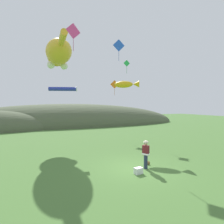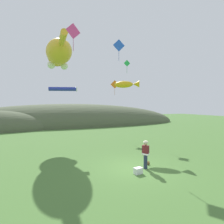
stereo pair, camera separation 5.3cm
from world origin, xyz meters
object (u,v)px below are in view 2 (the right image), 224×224
(festival_attendant, at_px, (146,154))
(kite_spool, at_px, (148,163))
(kite_fish_windsock, at_px, (126,84))
(kite_tube_streamer, at_px, (63,89))
(kite_diamond_pink, at_px, (73,31))
(kite_diamond_green, at_px, (127,63))
(picnic_cooler, at_px, (138,171))
(kite_diamond_blue, at_px, (119,46))
(kite_diamond_orange, at_px, (115,85))
(kite_giant_cat, at_px, (58,54))

(festival_attendant, bearing_deg, kite_spool, 45.60)
(kite_fish_windsock, xyz_separation_m, kite_tube_streamer, (-5.92, 1.06, -0.57))
(kite_diamond_pink, bearing_deg, kite_diamond_green, 43.36)
(picnic_cooler, bearing_deg, kite_tube_streamer, 113.74)
(picnic_cooler, bearing_deg, kite_fish_windsock, 69.85)
(festival_attendant, relative_size, kite_fish_windsock, 0.73)
(kite_tube_streamer, bearing_deg, kite_diamond_blue, -9.09)
(kite_diamond_orange, bearing_deg, kite_diamond_blue, -108.20)
(kite_diamond_pink, bearing_deg, kite_fish_windsock, 21.84)
(kite_tube_streamer, relative_size, kite_diamond_blue, 1.23)
(kite_spool, relative_size, kite_diamond_orange, 0.12)
(festival_attendant, xyz_separation_m, kite_diamond_blue, (0.92, 6.42, 8.92))
(kite_tube_streamer, relative_size, kite_diamond_orange, 1.27)
(kite_diamond_orange, bearing_deg, kite_diamond_pink, -128.88)
(kite_tube_streamer, relative_size, kite_diamond_pink, 1.23)
(kite_spool, height_order, kite_tube_streamer, kite_tube_streamer)
(kite_spool, height_order, kite_fish_windsock, kite_fish_windsock)
(kite_giant_cat, distance_m, kite_diamond_blue, 7.79)
(festival_attendant, height_order, picnic_cooler, festival_attendant)
(festival_attendant, distance_m, kite_diamond_orange, 13.95)
(kite_spool, distance_m, kite_diamond_green, 15.24)
(festival_attendant, relative_size, picnic_cooler, 3.30)
(kite_giant_cat, height_order, kite_diamond_blue, kite_giant_cat)
(picnic_cooler, height_order, kite_tube_streamer, kite_tube_streamer)
(kite_diamond_orange, bearing_deg, picnic_cooler, -106.07)
(kite_diamond_green, xyz_separation_m, kite_diamond_pink, (-8.27, -7.81, -0.09))
(kite_diamond_orange, xyz_separation_m, kite_diamond_pink, (-6.71, -8.32, 2.73))
(kite_tube_streamer, bearing_deg, kite_fish_windsock, -10.18)
(kite_spool, height_order, kite_giant_cat, kite_giant_cat)
(picnic_cooler, xyz_separation_m, kite_diamond_blue, (1.77, 6.99, 9.69))
(kite_giant_cat, height_order, kite_diamond_orange, kite_giant_cat)
(kite_spool, xyz_separation_m, kite_fish_windsock, (1.08, 5.63, 5.99))
(kite_diamond_green, bearing_deg, kite_diamond_pink, -136.64)
(kite_diamond_orange, distance_m, kite_diamond_green, 3.26)
(festival_attendant, relative_size, kite_diamond_blue, 0.85)
(kite_tube_streamer, bearing_deg, festival_attendant, -59.36)
(kite_fish_windsock, bearing_deg, kite_giant_cat, 134.94)
(picnic_cooler, relative_size, kite_diamond_blue, 0.26)
(kite_giant_cat, relative_size, kite_diamond_blue, 4.79)
(kite_giant_cat, bearing_deg, kite_diamond_orange, 1.19)
(picnic_cooler, height_order, kite_diamond_green, kite_diamond_green)
(kite_fish_windsock, height_order, kite_diamond_pink, kite_diamond_pink)
(kite_tube_streamer, bearing_deg, picnic_cooler, -66.26)
(kite_diamond_green, bearing_deg, kite_tube_streamer, -152.42)
(picnic_cooler, distance_m, kite_diamond_pink, 10.86)
(festival_attendant, height_order, kite_fish_windsock, kite_fish_windsock)
(kite_diamond_orange, bearing_deg, kite_fish_windsock, -101.35)
(kite_fish_windsock, bearing_deg, kite_diamond_green, 63.57)
(kite_giant_cat, bearing_deg, kite_diamond_green, -2.36)
(kite_spool, bearing_deg, kite_tube_streamer, 125.90)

